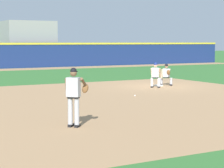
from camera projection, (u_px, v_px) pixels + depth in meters
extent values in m
plane|color=#336B2D|center=(158.00, 86.00, 26.22)|extent=(160.00, 160.00, 0.00)
cube|color=#A87F56|center=(129.00, 100.00, 19.90)|extent=(18.00, 18.00, 0.01)
cube|color=#A87F56|center=(44.00, 68.00, 43.67)|extent=(48.00, 3.20, 0.01)
cube|color=white|center=(158.00, 85.00, 26.21)|extent=(0.38, 0.38, 0.09)
sphere|color=white|center=(135.00, 96.00, 21.29)|extent=(0.07, 0.07, 0.07)
cube|color=black|center=(71.00, 125.00, 13.66)|extent=(0.26, 0.26, 0.09)
cylinder|color=#B2B2B7|center=(70.00, 111.00, 13.57)|extent=(0.15, 0.15, 0.84)
cube|color=black|center=(77.00, 126.00, 13.59)|extent=(0.26, 0.26, 0.09)
cylinder|color=#B2B2B7|center=(77.00, 112.00, 13.51)|extent=(0.15, 0.15, 0.84)
cube|color=black|center=(73.00, 97.00, 13.50)|extent=(0.38, 0.38, 0.06)
cube|color=#B2B2B7|center=(73.00, 87.00, 13.47)|extent=(0.45, 0.45, 0.60)
sphere|color=brown|center=(73.00, 73.00, 13.45)|extent=(0.21, 0.21, 0.21)
sphere|color=black|center=(73.00, 71.00, 13.44)|extent=(0.20, 0.20, 0.20)
cube|color=black|center=(75.00, 72.00, 13.53)|extent=(0.20, 0.20, 0.02)
cylinder|color=brown|center=(67.00, 87.00, 13.62)|extent=(0.20, 0.20, 0.59)
cylinder|color=brown|center=(84.00, 83.00, 13.67)|extent=(0.44, 0.43, 0.41)
ellipsoid|color=brown|center=(85.00, 88.00, 13.76)|extent=(0.35, 0.35, 0.34)
cube|color=black|center=(171.00, 85.00, 26.46)|extent=(0.27, 0.26, 0.09)
cylinder|color=#B2B2B7|center=(171.00, 81.00, 26.47)|extent=(0.15, 0.15, 0.40)
cube|color=black|center=(161.00, 85.00, 26.65)|extent=(0.27, 0.26, 0.09)
cylinder|color=#B2B2B7|center=(161.00, 81.00, 26.67)|extent=(0.15, 0.15, 0.40)
cube|color=black|center=(166.00, 77.00, 26.55)|extent=(0.38, 0.39, 0.06)
cube|color=#B2B2B7|center=(166.00, 73.00, 26.52)|extent=(0.45, 0.46, 0.52)
sphere|color=tan|center=(166.00, 66.00, 26.46)|extent=(0.21, 0.21, 0.21)
sphere|color=black|center=(166.00, 65.00, 26.46)|extent=(0.20, 0.20, 0.20)
cube|color=black|center=(166.00, 66.00, 26.38)|extent=(0.20, 0.20, 0.02)
cylinder|color=tan|center=(169.00, 71.00, 26.03)|extent=(0.49, 0.46, 0.24)
cylinder|color=tan|center=(162.00, 74.00, 26.51)|extent=(0.24, 0.23, 0.58)
ellipsoid|color=brown|center=(168.00, 72.00, 25.84)|extent=(0.30, 0.29, 0.35)
cube|color=black|center=(152.00, 87.00, 25.45)|extent=(0.26, 0.26, 0.09)
cylinder|color=white|center=(152.00, 82.00, 25.38)|extent=(0.15, 0.15, 0.50)
cube|color=black|center=(159.00, 87.00, 25.33)|extent=(0.26, 0.26, 0.09)
cylinder|color=white|center=(159.00, 82.00, 25.26)|extent=(0.15, 0.15, 0.50)
cube|color=black|center=(155.00, 77.00, 25.30)|extent=(0.38, 0.38, 0.06)
cube|color=white|center=(155.00, 72.00, 25.27)|extent=(0.45, 0.45, 0.54)
sphere|color=tan|center=(156.00, 66.00, 25.25)|extent=(0.21, 0.21, 0.21)
sphere|color=navy|center=(156.00, 64.00, 25.24)|extent=(0.20, 0.20, 0.20)
cube|color=navy|center=(156.00, 65.00, 25.33)|extent=(0.20, 0.20, 0.02)
cylinder|color=tan|center=(152.00, 73.00, 25.49)|extent=(0.30, 0.29, 0.56)
cylinder|color=tan|center=(160.00, 73.00, 25.34)|extent=(0.30, 0.29, 0.56)
cube|color=navy|center=(37.00, 55.00, 45.29)|extent=(48.00, 0.50, 2.60)
cube|color=gold|center=(37.00, 44.00, 45.16)|extent=(48.00, 0.54, 0.20)
cube|color=gray|center=(28.00, 44.00, 47.71)|extent=(5.28, 4.20, 4.90)
cube|color=gray|center=(32.00, 41.00, 46.57)|extent=(4.88, 0.85, 0.06)
cube|color=#236038|center=(14.00, 39.00, 45.48)|extent=(0.47, 0.20, 0.44)
cube|color=#236038|center=(19.00, 39.00, 45.75)|extent=(0.47, 0.20, 0.44)
cube|color=#236038|center=(25.00, 39.00, 46.01)|extent=(0.47, 0.20, 0.44)
cube|color=#236038|center=(30.00, 39.00, 46.28)|extent=(0.47, 0.20, 0.44)
cube|color=#236038|center=(35.00, 39.00, 46.55)|extent=(0.47, 0.20, 0.44)
cube|color=#236038|center=(40.00, 39.00, 46.82)|extent=(0.47, 0.20, 0.44)
cube|color=#236038|center=(45.00, 39.00, 47.09)|extent=(0.47, 0.20, 0.44)
cube|color=#236038|center=(50.00, 39.00, 47.36)|extent=(0.47, 0.20, 0.44)
cube|color=gray|center=(29.00, 36.00, 47.26)|extent=(4.88, 0.85, 0.06)
cube|color=#236038|center=(12.00, 34.00, 46.17)|extent=(0.47, 0.20, 0.44)
cube|color=#236038|center=(17.00, 34.00, 46.43)|extent=(0.47, 0.20, 0.44)
cube|color=#236038|center=(22.00, 34.00, 46.70)|extent=(0.47, 0.20, 0.44)
cube|color=#236038|center=(27.00, 34.00, 46.97)|extent=(0.47, 0.20, 0.44)
cube|color=#236038|center=(32.00, 34.00, 47.24)|extent=(0.47, 0.20, 0.44)
cube|color=#236038|center=(37.00, 34.00, 47.51)|extent=(0.47, 0.20, 0.44)
cube|color=#236038|center=(42.00, 34.00, 47.78)|extent=(0.47, 0.20, 0.44)
cube|color=#236038|center=(47.00, 34.00, 48.04)|extent=(0.47, 0.20, 0.44)
cube|color=gray|center=(27.00, 31.00, 47.95)|extent=(4.88, 0.85, 0.06)
cube|color=#236038|center=(9.00, 29.00, 46.86)|extent=(0.47, 0.20, 0.44)
cube|color=#236038|center=(15.00, 29.00, 47.12)|extent=(0.47, 0.20, 0.44)
cube|color=#236038|center=(20.00, 29.00, 47.39)|extent=(0.47, 0.20, 0.44)
cube|color=#236038|center=(25.00, 29.00, 47.66)|extent=(0.47, 0.20, 0.44)
cube|color=#236038|center=(30.00, 29.00, 47.93)|extent=(0.47, 0.20, 0.44)
cube|color=#236038|center=(34.00, 29.00, 48.20)|extent=(0.47, 0.20, 0.44)
cube|color=#236038|center=(39.00, 29.00, 48.47)|extent=(0.47, 0.20, 0.44)
cube|color=#236038|center=(44.00, 30.00, 48.73)|extent=(0.47, 0.20, 0.44)
cube|color=gray|center=(24.00, 26.00, 48.64)|extent=(4.88, 0.85, 0.06)
cube|color=#236038|center=(7.00, 24.00, 47.54)|extent=(0.47, 0.20, 0.44)
cube|color=#236038|center=(12.00, 24.00, 47.81)|extent=(0.47, 0.20, 0.44)
cube|color=#236038|center=(17.00, 24.00, 48.08)|extent=(0.47, 0.20, 0.44)
cube|color=#236038|center=(22.00, 24.00, 48.35)|extent=(0.47, 0.20, 0.44)
cube|color=#236038|center=(27.00, 25.00, 48.62)|extent=(0.47, 0.20, 0.44)
cube|color=#236038|center=(32.00, 25.00, 48.89)|extent=(0.47, 0.20, 0.44)
cube|color=#236038|center=(37.00, 25.00, 49.15)|extent=(0.47, 0.20, 0.44)
cube|color=#236038|center=(41.00, 25.00, 49.42)|extent=(0.47, 0.20, 0.44)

